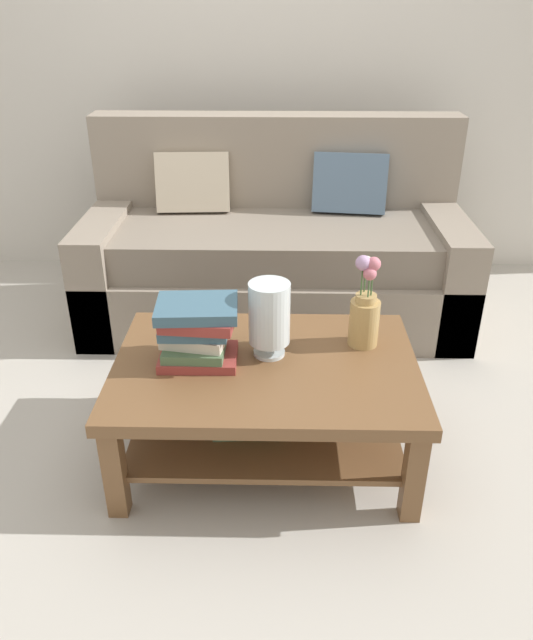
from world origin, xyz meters
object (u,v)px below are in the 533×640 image
Objects in this scene: coffee_table at (265,388)px; flower_pitcher at (365,311)px; book_stack_main at (196,332)px; glass_hurricane_vase at (269,315)px; couch at (275,252)px.

coffee_table is 0.48m from flower_pitcher.
book_stack_main is 0.27m from glass_hurricane_vase.
glass_hurricane_vase is (0.27, 0.05, 0.05)m from book_stack_main.
glass_hurricane_vase is 0.38m from flower_pitcher.
book_stack_main is at bearing -168.04° from flower_pitcher.
flower_pitcher is (0.38, 0.15, 0.26)m from coffee_table.
coffee_table is at bearing -91.32° from couch.
couch reaches higher than flower_pitcher.
glass_hurricane_vase reaches higher than book_stack_main.
coffee_table is 3.84× the size of glass_hurricane_vase.
couch reaches higher than glass_hurricane_vase.
glass_hurricane_vase is at bearing 76.41° from coffee_table.
flower_pitcher is (0.63, 0.13, 0.02)m from book_stack_main.
flower_pitcher reaches higher than book_stack_main.
flower_pitcher is (0.35, -1.10, 0.20)m from couch.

